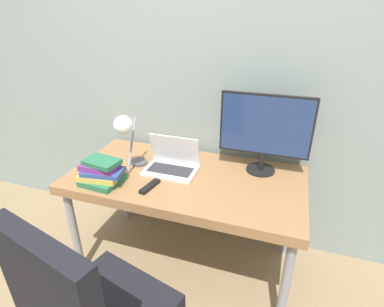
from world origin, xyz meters
name	(u,v)px	position (x,y,z in m)	size (l,w,h in m)	color
ground_plane	(167,303)	(0.00, 0.00, 0.00)	(12.00, 12.00, 0.00)	#937A56
wall_back	(207,67)	(0.00, 0.81, 1.30)	(8.00, 0.05, 2.60)	gray
desk	(186,184)	(0.00, 0.37, 0.65)	(1.45, 0.74, 0.71)	#996B42
laptop	(172,164)	(-0.11, 0.41, 0.76)	(0.33, 0.22, 0.23)	silver
monitor	(265,129)	(0.44, 0.59, 0.99)	(0.55, 0.18, 0.50)	black
desk_lamp	(126,131)	(-0.35, 0.30, 0.99)	(0.12, 0.26, 0.38)	#4C4C51
book_stack	(102,172)	(-0.44, 0.14, 0.78)	(0.28, 0.23, 0.16)	#286B47
tv_remote	(150,186)	(-0.15, 0.17, 0.72)	(0.07, 0.16, 0.02)	black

